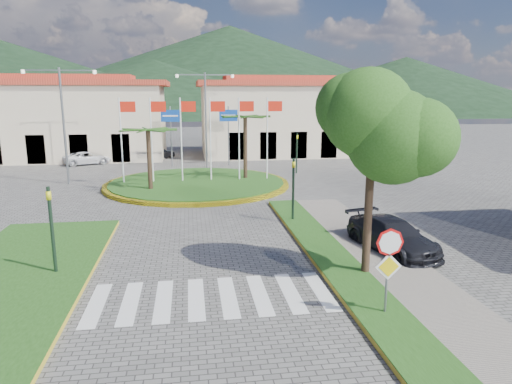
{
  "coord_description": "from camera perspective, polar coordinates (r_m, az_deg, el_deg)",
  "views": [
    {
      "loc": [
        -0.47,
        -9.31,
        6.23
      ],
      "look_at": [
        2.07,
        8.0,
        2.47
      ],
      "focal_mm": 32.0,
      "sensor_mm": 36.0,
      "label": 1
    }
  ],
  "objects": [
    {
      "name": "building_left",
      "position": [
        49.26,
        -24.56,
        8.36
      ],
      "size": [
        23.32,
        9.54,
        8.05
      ],
      "color": "beige",
      "rests_on": "ground"
    },
    {
      "name": "ground",
      "position": [
        11.21,
        -4.9,
        -21.67
      ],
      "size": [
        160.0,
        160.0,
        0.0
      ],
      "primitive_type": "plane",
      "color": "#595754",
      "rests_on": "ground"
    },
    {
      "name": "street_lamp_west",
      "position": [
        34.43,
        -22.94,
        8.31
      ],
      "size": [
        4.8,
        0.16,
        8.0
      ],
      "color": "slate",
      "rests_on": "ground"
    },
    {
      "name": "street_lamp_centre",
      "position": [
        39.37,
        -6.29,
        9.55
      ],
      "size": [
        4.8,
        0.16,
        8.0
      ],
      "color": "slate",
      "rests_on": "ground"
    },
    {
      "name": "hill_far_mid",
      "position": [
        170.24,
        -3.24,
        15.08
      ],
      "size": [
        180.0,
        180.0,
        30.0
      ],
      "primitive_type": "cone",
      "color": "black",
      "rests_on": "ground"
    },
    {
      "name": "traffic_light_right",
      "position": [
        22.29,
        4.68,
        1.01
      ],
      "size": [
        0.15,
        0.18,
        3.2
      ],
      "color": "black",
      "rests_on": "ground"
    },
    {
      "name": "deciduous_tree",
      "position": [
        15.54,
        14.39,
        7.87
      ],
      "size": [
        3.6,
        3.6,
        6.8
      ],
      "color": "black",
      "rests_on": "ground"
    },
    {
      "name": "white_van",
      "position": [
        44.01,
        -20.3,
        4.0
      ],
      "size": [
        4.54,
        3.38,
        1.15
      ],
      "primitive_type": "imported",
      "rotation": [
        0.0,
        0.0,
        1.98
      ],
      "color": "white",
      "rests_on": "ground"
    },
    {
      "name": "direction_sign_west",
      "position": [
        40.39,
        -10.61,
        8.11
      ],
      "size": [
        1.6,
        0.14,
        5.2
      ],
      "color": "slate",
      "rests_on": "ground"
    },
    {
      "name": "roundabout_island",
      "position": [
        31.89,
        -7.35,
        1.09
      ],
      "size": [
        12.7,
        12.7,
        6.0
      ],
      "color": "yellow",
      "rests_on": "ground"
    },
    {
      "name": "hill_near_back",
      "position": [
        139.64,
        -12.57,
        12.59
      ],
      "size": [
        110.0,
        110.0,
        16.0
      ],
      "primitive_type": "cone",
      "color": "black",
      "rests_on": "ground"
    },
    {
      "name": "direction_sign_east",
      "position": [
        40.51,
        -3.46,
        8.3
      ],
      "size": [
        1.6,
        0.14,
        5.2
      ],
      "color": "slate",
      "rests_on": "ground"
    },
    {
      "name": "car_dark_a",
      "position": [
        46.73,
        -12.08,
        4.9
      ],
      "size": [
        3.49,
        2.36,
        1.1
      ],
      "primitive_type": "imported",
      "rotation": [
        0.0,
        0.0,
        1.21
      ],
      "color": "black",
      "rests_on": "ground"
    },
    {
      "name": "sidewalk_right",
      "position": [
        14.41,
        19.89,
        -13.92
      ],
      "size": [
        4.0,
        28.0,
        0.15
      ],
      "primitive_type": "cube",
      "color": "gray",
      "rests_on": "ground"
    },
    {
      "name": "hill_far_west",
      "position": [
        159.03,
        -29.14,
        12.37
      ],
      "size": [
        140.0,
        140.0,
        22.0
      ],
      "primitive_type": "cone",
      "color": "black",
      "rests_on": "ground"
    },
    {
      "name": "verge_right",
      "position": [
        13.9,
        15.38,
        -14.53
      ],
      "size": [
        1.6,
        28.0,
        0.18
      ],
      "primitive_type": "cube",
      "color": "#1F4814",
      "rests_on": "ground"
    },
    {
      "name": "car_side_right",
      "position": [
        19.18,
        16.67,
        -5.24
      ],
      "size": [
        2.9,
        4.9,
        1.33
      ],
      "primitive_type": "imported",
      "rotation": [
        0.0,
        0.0,
        0.24
      ],
      "color": "black",
      "rests_on": "ground"
    },
    {
      "name": "median_left",
      "position": [
        17.56,
        -28.26,
        -9.84
      ],
      "size": [
        5.0,
        14.0,
        0.18
      ],
      "primitive_type": "cube",
      "color": "#1F4814",
      "rests_on": "ground"
    },
    {
      "name": "crosswalk",
      "position": [
        14.7,
        -5.89,
        -12.98
      ],
      "size": [
        8.0,
        3.0,
        0.01
      ],
      "primitive_type": "cube",
      "color": "silver",
      "rests_on": "ground"
    },
    {
      "name": "stop_sign",
      "position": [
        13.25,
        16.26,
        -7.94
      ],
      "size": [
        0.8,
        0.11,
        2.65
      ],
      "color": "slate",
      "rests_on": "ground"
    },
    {
      "name": "hill_far_east",
      "position": [
        160.62,
        18.12,
        12.55
      ],
      "size": [
        120.0,
        120.0,
        18.0
      ],
      "primitive_type": "cone",
      "color": "black",
      "rests_on": "ground"
    },
    {
      "name": "traffic_light_far",
      "position": [
        36.56,
        5.12,
        5.36
      ],
      "size": [
        0.18,
        0.15,
        3.2
      ],
      "color": "black",
      "rests_on": "ground"
    },
    {
      "name": "traffic_light_left",
      "position": [
        17.05,
        -24.21,
        -3.52
      ],
      "size": [
        0.15,
        0.18,
        3.2
      ],
      "color": "black",
      "rests_on": "ground"
    },
    {
      "name": "car_dark_b",
      "position": [
        45.72,
        -1.01,
        5.06
      ],
      "size": [
        3.72,
        1.63,
        1.19
      ],
      "primitive_type": "imported",
      "rotation": [
        0.0,
        0.0,
        1.47
      ],
      "color": "black",
      "rests_on": "ground"
    },
    {
      "name": "building_right",
      "position": [
        48.51,
        4.18,
        9.36
      ],
      "size": [
        19.08,
        9.54,
        8.05
      ],
      "color": "beige",
      "rests_on": "ground"
    }
  ]
}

